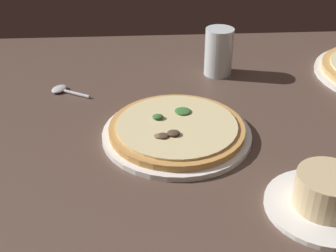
{
  "coord_description": "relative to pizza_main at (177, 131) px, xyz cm",
  "views": [
    {
      "loc": [
        2.62,
        67.44,
        49.08
      ],
      "look_at": [
        -1.67,
        -1.24,
        7.0
      ],
      "focal_mm": 48.91,
      "sensor_mm": 36.0,
      "label": 1
    }
  ],
  "objects": [
    {
      "name": "pizza_main",
      "position": [
        0.0,
        0.0,
        0.0
      ],
      "size": [
        27.09,
        27.09,
        3.37
      ],
      "color": "white",
      "rests_on": "dining_table"
    },
    {
      "name": "dining_table",
      "position": [
        3.34,
        2.48,
        -3.22
      ],
      "size": [
        150.0,
        110.0,
        4.0
      ],
      "primitive_type": "cube",
      "color": "brown",
      "rests_on": "ground"
    },
    {
      "name": "spoon",
      "position": [
        23.02,
        -19.13,
        -0.76
      ],
      "size": [
        9.12,
        6.58,
        1.0
      ],
      "color": "silver",
      "rests_on": "dining_table"
    },
    {
      "name": "ramekin_on_saucer",
      "position": [
        -19.81,
        20.81,
        1.17
      ],
      "size": [
        17.19,
        17.19,
        6.06
      ],
      "color": "white",
      "rests_on": "dining_table"
    },
    {
      "name": "water_glass",
      "position": [
        -11.59,
        -26.34,
        3.74
      ],
      "size": [
        6.41,
        6.41,
        10.79
      ],
      "color": "silver",
      "rests_on": "dining_table"
    }
  ]
}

